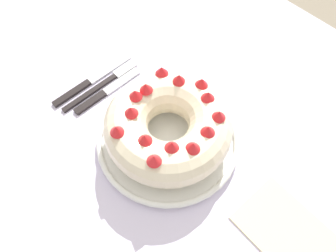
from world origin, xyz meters
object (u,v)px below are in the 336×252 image
object	(u,v)px
bundt_cake	(168,126)
serving_dish	(168,139)
fork	(106,82)
napkin	(287,232)
cake_knife	(104,93)
serving_knife	(88,83)

from	to	relation	value
bundt_cake	serving_dish	bearing A→B (deg)	-122.67
bundt_cake	fork	distance (m)	0.23
fork	napkin	distance (m)	0.50
fork	cake_knife	xyz separation A→B (m)	(0.02, -0.02, -0.00)
bundt_cake	cake_knife	xyz separation A→B (m)	(-0.19, -0.02, -0.06)
napkin	serving_knife	bearing A→B (deg)	-173.19
bundt_cake	fork	size ratio (longest dim) A/B	1.22
napkin	bundt_cake	bearing A→B (deg)	-173.62
fork	serving_knife	size ratio (longest dim) A/B	0.94
serving_dish	serving_knife	world-z (taller)	serving_dish
cake_knife	napkin	world-z (taller)	cake_knife
fork	cake_knife	distance (m)	0.03
bundt_cake	cake_knife	world-z (taller)	bundt_cake
serving_knife	fork	bearing A→B (deg)	51.67
cake_knife	bundt_cake	bearing A→B (deg)	12.70
serving_knife	napkin	distance (m)	0.53
serving_dish	napkin	world-z (taller)	serving_dish
serving_dish	serving_knife	xyz separation A→B (m)	(-0.24, -0.03, -0.01)
fork	napkin	xyz separation A→B (m)	(0.50, 0.03, -0.00)
cake_knife	serving_dish	bearing A→B (deg)	12.68
serving_knife	napkin	bearing A→B (deg)	9.26
serving_dish	cake_knife	xyz separation A→B (m)	(-0.19, -0.02, -0.01)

